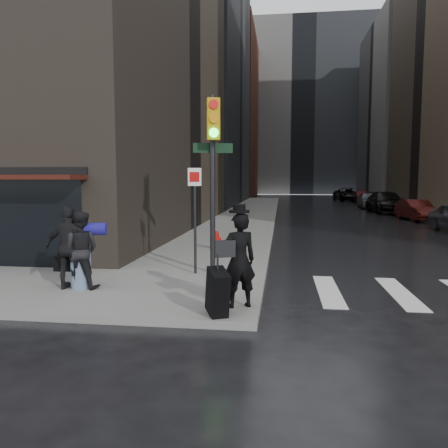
{
  "coord_description": "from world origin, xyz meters",
  "views": [
    {
      "loc": [
        2.39,
        -9.23,
        2.57
      ],
      "look_at": [
        0.73,
        3.33,
        1.3
      ],
      "focal_mm": 35.0,
      "sensor_mm": 36.0,
      "label": 1
    }
  ],
  "objects": [
    {
      "name": "traffic_light",
      "position": [
        0.61,
        1.79,
        3.09
      ],
      "size": [
        1.11,
        0.63,
        4.56
      ],
      "rotation": [
        0.0,
        0.0,
        0.25
      ],
      "color": "black",
      "rests_on": "ground"
    },
    {
      "name": "man_jeans",
      "position": [
        -2.07,
        -0.09,
        1.02
      ],
      "size": [
        1.25,
        0.7,
        1.74
      ],
      "rotation": [
        0.0,
        0.0,
        3.19
      ],
      "color": "black",
      "rests_on": "ground"
    },
    {
      "name": "fire_hydrant",
      "position": [
        0.11,
        5.87,
        0.44
      ],
      "size": [
        0.37,
        0.28,
        0.65
      ],
      "rotation": [
        0.0,
        0.0,
        0.16
      ],
      "color": "#970E09",
      "rests_on": "ground"
    },
    {
      "name": "parked_car_3",
      "position": [
        10.62,
        26.72,
        0.83
      ],
      "size": [
        2.46,
        5.79,
        1.66
      ],
      "primitive_type": "imported",
      "rotation": [
        0.0,
        0.0,
        0.02
      ],
      "color": "black",
      "rests_on": "ground"
    },
    {
      "name": "parked_car_6",
      "position": [
        10.56,
        46.52,
        0.82
      ],
      "size": [
        3.25,
        6.11,
        1.64
      ],
      "primitive_type": "imported",
      "rotation": [
        0.0,
        0.0,
        0.09
      ],
      "color": "black",
      "rests_on": "ground"
    },
    {
      "name": "sidewalk_right",
      "position": [
        13.5,
        27.0,
        0.07
      ],
      "size": [
        3.0,
        50.0,
        0.15
      ],
      "primitive_type": "cube",
      "color": "slate",
      "rests_on": "ground"
    },
    {
      "name": "parked_car_4",
      "position": [
        10.49,
        33.32,
        0.75
      ],
      "size": [
        2.01,
        4.52,
        1.51
      ],
      "primitive_type": "imported",
      "rotation": [
        0.0,
        0.0,
        -0.05
      ],
      "color": "#4F4F54",
      "rests_on": "ground"
    },
    {
      "name": "man_overcoat",
      "position": [
        1.53,
        -1.21,
        0.99
      ],
      "size": [
        1.0,
        1.33,
        2.01
      ],
      "rotation": [
        0.0,
        0.0,
        3.57
      ],
      "color": "black",
      "rests_on": "ground"
    },
    {
      "name": "bldg_left_far",
      "position": [
        -13.0,
        62.0,
        13.0
      ],
      "size": [
        22.0,
        20.0,
        26.0
      ],
      "primitive_type": "cube",
      "color": "#57301E",
      "rests_on": "ground"
    },
    {
      "name": "sidewalk_left",
      "position": [
        0.0,
        27.0,
        0.07
      ],
      "size": [
        4.0,
        50.0,
        0.15
      ],
      "primitive_type": "cube",
      "color": "slate",
      "rests_on": "ground"
    },
    {
      "name": "ground",
      "position": [
        0.0,
        0.0,
        0.0
      ],
      "size": [
        140.0,
        140.0,
        0.0
      ],
      "primitive_type": "plane",
      "color": "black",
      "rests_on": "ground"
    },
    {
      "name": "bldg_left_mid",
      "position": [
        -13.0,
        38.0,
        17.0
      ],
      "size": [
        22.0,
        24.0,
        34.0
      ],
      "primitive_type": "cube",
      "color": "gray",
      "rests_on": "ground"
    },
    {
      "name": "parked_car_5",
      "position": [
        11.18,
        39.92,
        0.7
      ],
      "size": [
        1.66,
        4.3,
        1.4
      ],
      "primitive_type": "imported",
      "rotation": [
        0.0,
        0.0,
        -0.04
      ],
      "color": "#430D10",
      "rests_on": "ground"
    },
    {
      "name": "parked_car_2",
      "position": [
        10.99,
        20.12,
        0.67
      ],
      "size": [
        1.83,
        4.19,
        1.34
      ],
      "primitive_type": "imported",
      "rotation": [
        0.0,
        0.0,
        0.1
      ],
      "color": "#3C0E0C",
      "rests_on": "ground"
    },
    {
      "name": "man_greycoat",
      "position": [
        -2.27,
        -0.18,
        1.08
      ],
      "size": [
        1.11,
        0.51,
        1.87
      ],
      "rotation": [
        0.0,
        0.0,
        3.19
      ],
      "color": "black",
      "rests_on": "ground"
    },
    {
      "name": "bldg_distant",
      "position": [
        6.0,
        78.0,
        16.0
      ],
      "size": [
        40.0,
        12.0,
        32.0
      ],
      "primitive_type": "cube",
      "color": "gray",
      "rests_on": "ground"
    }
  ]
}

